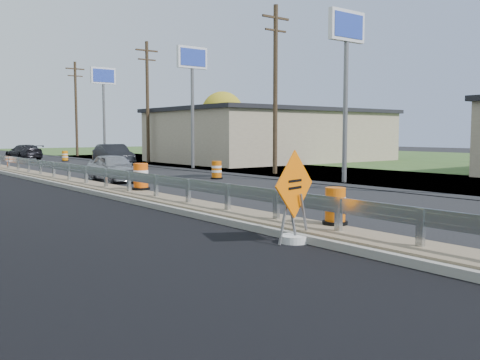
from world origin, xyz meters
TOP-DOWN VIEW (x-y plane):
  - ground at (0.00, 0.00)m, footprint 140.00×140.00m
  - grass_verge_far at (30.00, 10.00)m, footprint 40.00×120.00m
  - median at (0.00, 8.00)m, footprint 1.60×55.00m
  - guardrail at (0.00, 9.00)m, footprint 0.10×46.15m
  - retail_building_near at (20.99, 20.00)m, footprint 18.50×12.50m
  - pylon_sign_south at (10.50, 3.00)m, footprint 2.20×0.30m
  - pylon_sign_mid at (10.50, 16.00)m, footprint 2.20×0.30m
  - pylon_sign_north at (10.50, 30.00)m, footprint 2.20×0.30m
  - utility_pole_smid at (11.50, 9.00)m, footprint 1.90×0.26m
  - utility_pole_nmid at (11.50, 24.00)m, footprint 1.90×0.26m
  - utility_pole_north at (11.50, 39.00)m, footprint 1.90×0.26m
  - tree_far_yellow at (26.00, 34.00)m, footprint 4.62×4.62m
  - caution_sign at (-0.90, -5.57)m, footprint 1.39×0.59m
  - barrel_median_near at (0.55, -5.41)m, footprint 0.58×0.58m
  - barrel_median_mid at (0.55, 4.13)m, footprint 0.67×0.67m
  - barrel_shoulder_near at (7.00, 8.37)m, footprint 0.62×0.62m
  - barrel_shoulder_mid at (7.47, 23.63)m, footprint 0.53×0.53m
  - barrel_shoulder_far at (7.00, 29.96)m, footprint 0.58×0.58m
  - car_silver at (2.34, 10.35)m, footprint 1.72×3.96m
  - car_dark_mid at (7.00, 20.61)m, footprint 2.25×4.92m
  - car_dark_far at (5.19, 35.03)m, footprint 2.40×4.73m

SIDE VIEW (x-z plane):
  - ground at x=0.00m, z-range 0.00..0.00m
  - grass_verge_far at x=30.00m, z-range 0.00..0.03m
  - median at x=0.00m, z-range 0.00..0.23m
  - barrel_shoulder_mid at x=7.47m, z-range -0.02..0.76m
  - barrel_shoulder_far at x=7.00m, z-range -0.02..0.83m
  - barrel_shoulder_near at x=7.00m, z-range -0.02..0.89m
  - caution_sign at x=-0.90m, z-range -0.48..1.48m
  - barrel_median_near at x=0.55m, z-range 0.21..1.06m
  - car_dark_far at x=5.19m, z-range 0.00..1.32m
  - car_silver at x=2.34m, z-range 0.00..1.33m
  - barrel_median_mid at x=0.55m, z-range 0.21..1.19m
  - guardrail at x=0.00m, z-range 0.37..1.09m
  - car_dark_mid at x=7.00m, z-range 0.00..1.56m
  - retail_building_near at x=20.99m, z-range 0.02..4.29m
  - tree_far_yellow at x=26.00m, z-range 1.11..7.97m
  - utility_pole_smid at x=11.50m, z-range 0.23..9.63m
  - utility_pole_nmid at x=11.50m, z-range 0.23..9.63m
  - utility_pole_north at x=11.50m, z-range 0.23..9.63m
  - pylon_sign_south at x=10.50m, z-range 2.53..10.43m
  - pylon_sign_mid at x=10.50m, z-range 2.53..10.43m
  - pylon_sign_north at x=10.50m, z-range 2.53..10.43m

